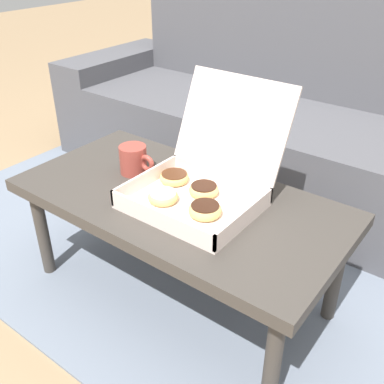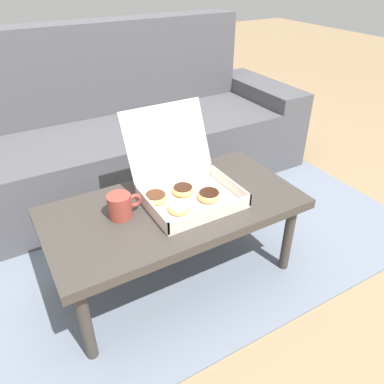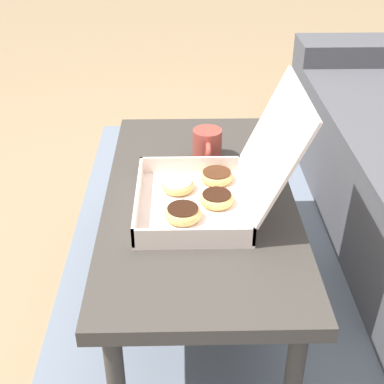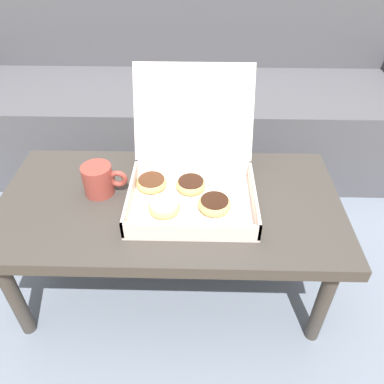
# 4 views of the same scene
# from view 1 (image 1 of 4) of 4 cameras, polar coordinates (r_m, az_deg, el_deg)

# --- Properties ---
(ground_plane) EXTENTS (12.00, 12.00, 0.00)m
(ground_plane) POSITION_cam_1_polar(r_m,az_deg,el_deg) (1.74, 1.65, -9.93)
(ground_plane) COLOR #937756
(area_rug) EXTENTS (2.67, 1.83, 0.01)m
(area_rug) POSITION_cam_1_polar(r_m,az_deg,el_deg) (1.94, 6.85, -5.15)
(area_rug) COLOR slate
(area_rug) RESTS_ON ground_plane
(couch) EXTENTS (2.55, 0.76, 0.95)m
(couch) POSITION_cam_1_polar(r_m,az_deg,el_deg) (2.18, 14.07, 7.71)
(couch) COLOR #4C4C51
(couch) RESTS_ON ground_plane
(coffee_table) EXTENTS (1.05, 0.53, 0.41)m
(coffee_table) POSITION_cam_1_polar(r_m,az_deg,el_deg) (1.43, -1.72, -1.99)
(coffee_table) COLOR #3D3833
(coffee_table) RESTS_ON ground_plane
(pastry_box) EXTENTS (0.37, 0.43, 0.34)m
(pastry_box) POSITION_cam_1_polar(r_m,az_deg,el_deg) (1.37, 1.02, 1.57)
(pastry_box) COLOR silver
(pastry_box) RESTS_ON coffee_table
(coffee_mug) EXTENTS (0.14, 0.09, 0.10)m
(coffee_mug) POSITION_cam_1_polar(r_m,az_deg,el_deg) (1.53, -7.36, 4.09)
(coffee_mug) COLOR #993D33
(coffee_mug) RESTS_ON coffee_table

